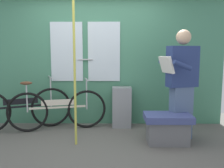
{
  "coord_description": "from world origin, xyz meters",
  "views": [
    {
      "loc": [
        0.35,
        -3.42,
        1.36
      ],
      "look_at": [
        0.31,
        0.33,
        0.87
      ],
      "focal_mm": 38.14,
      "sensor_mm": 36.0,
      "label": 1
    }
  ],
  "objects_px": {
    "passenger_reading_newspaper": "(181,82)",
    "trash_bin_by_wall": "(122,107)",
    "handrail_pole": "(75,65)",
    "bench_seat_corner": "(167,128)",
    "bicycle_leaning_behind": "(21,109)",
    "bicycle_near_door": "(57,109)"
  },
  "relations": [
    {
      "from": "passenger_reading_newspaper",
      "to": "bicycle_near_door",
      "type": "bearing_deg",
      "value": -28.36
    },
    {
      "from": "passenger_reading_newspaper",
      "to": "handrail_pole",
      "type": "bearing_deg",
      "value": -7.6
    },
    {
      "from": "bicycle_near_door",
      "to": "bicycle_leaning_behind",
      "type": "xyz_separation_m",
      "value": [
        -0.65,
        -0.02,
        0.01
      ]
    },
    {
      "from": "bicycle_near_door",
      "to": "bench_seat_corner",
      "type": "distance_m",
      "value": 1.92
    },
    {
      "from": "passenger_reading_newspaper",
      "to": "bench_seat_corner",
      "type": "xyz_separation_m",
      "value": [
        -0.24,
        -0.2,
        -0.67
      ]
    },
    {
      "from": "passenger_reading_newspaper",
      "to": "trash_bin_by_wall",
      "type": "distance_m",
      "value": 1.23
    },
    {
      "from": "bicycle_leaning_behind",
      "to": "handrail_pole",
      "type": "height_order",
      "value": "handrail_pole"
    },
    {
      "from": "bicycle_near_door",
      "to": "bicycle_leaning_behind",
      "type": "bearing_deg",
      "value": 167.78
    },
    {
      "from": "trash_bin_by_wall",
      "to": "passenger_reading_newspaper",
      "type": "bearing_deg",
      "value": -34.61
    },
    {
      "from": "bicycle_leaning_behind",
      "to": "bench_seat_corner",
      "type": "xyz_separation_m",
      "value": [
        2.47,
        -0.6,
        -0.15
      ]
    },
    {
      "from": "bicycle_near_door",
      "to": "passenger_reading_newspaper",
      "type": "height_order",
      "value": "passenger_reading_newspaper"
    },
    {
      "from": "handrail_pole",
      "to": "passenger_reading_newspaper",
      "type": "bearing_deg",
      "value": 9.34
    },
    {
      "from": "bicycle_leaning_behind",
      "to": "handrail_pole",
      "type": "distance_m",
      "value": 1.51
    },
    {
      "from": "bench_seat_corner",
      "to": "passenger_reading_newspaper",
      "type": "bearing_deg",
      "value": 39.67
    },
    {
      "from": "passenger_reading_newspaper",
      "to": "bench_seat_corner",
      "type": "distance_m",
      "value": 0.74
    },
    {
      "from": "bicycle_leaning_behind",
      "to": "passenger_reading_newspaper",
      "type": "height_order",
      "value": "passenger_reading_newspaper"
    },
    {
      "from": "bicycle_near_door",
      "to": "bench_seat_corner",
      "type": "height_order",
      "value": "bicycle_near_door"
    },
    {
      "from": "trash_bin_by_wall",
      "to": "bench_seat_corner",
      "type": "xyz_separation_m",
      "value": [
        0.67,
        -0.83,
        -0.13
      ]
    },
    {
      "from": "passenger_reading_newspaper",
      "to": "bench_seat_corner",
      "type": "relative_size",
      "value": 2.46
    },
    {
      "from": "passenger_reading_newspaper",
      "to": "trash_bin_by_wall",
      "type": "xyz_separation_m",
      "value": [
        -0.91,
        0.63,
        -0.54
      ]
    },
    {
      "from": "bicycle_near_door",
      "to": "trash_bin_by_wall",
      "type": "bearing_deg",
      "value": -3.13
    },
    {
      "from": "handrail_pole",
      "to": "bench_seat_corner",
      "type": "relative_size",
      "value": 3.42
    }
  ]
}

